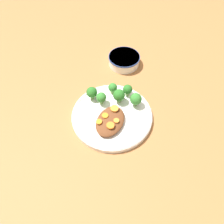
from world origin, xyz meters
The scene contains 15 objects.
ground_plane centered at (0.00, 0.00, 0.00)m, with size 4.00×4.00×0.00m, color #9E6638.
plate centered at (0.00, 0.00, 0.01)m, with size 0.29×0.29×0.02m.
dip_bowl centered at (0.28, 0.06, 0.02)m, with size 0.13×0.13×0.04m.
stew_mound centered at (-0.04, -0.01, 0.03)m, with size 0.13×0.09×0.02m, color brown.
broccoli_floret_0 centered at (0.03, 0.06, 0.05)m, with size 0.04×0.04×0.05m.
broccoli_floret_1 centered at (0.07, 0.00, 0.05)m, with size 0.04×0.04×0.06m.
broccoli_floret_2 centered at (0.11, -0.02, 0.05)m, with size 0.04×0.04×0.05m.
broccoli_floret_3 centered at (0.07, -0.06, 0.05)m, with size 0.04×0.04×0.06m.
broccoli_floret_4 centered at (0.10, 0.04, 0.04)m, with size 0.03×0.03×0.05m.
broccoli_floret_5 centered at (0.04, 0.10, 0.05)m, with size 0.04×0.04×0.05m.
carrot_slice_0 centered at (-0.06, 0.02, 0.04)m, with size 0.02×0.02×0.00m, color orange.
carrot_slice_1 centered at (-0.06, -0.02, 0.05)m, with size 0.03×0.03×0.01m, color orange.
carrot_slice_2 centered at (-0.03, 0.01, 0.04)m, with size 0.02×0.02×0.00m, color orange.
carrot_slice_3 centered at (0.01, -0.01, 0.05)m, with size 0.03×0.03×0.01m, color orange.
carrot_slice_4 centered at (-0.04, -0.03, 0.04)m, with size 0.02×0.02×0.00m, color orange.
Camera 1 is at (-0.41, -0.17, 0.65)m, focal length 35.00 mm.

